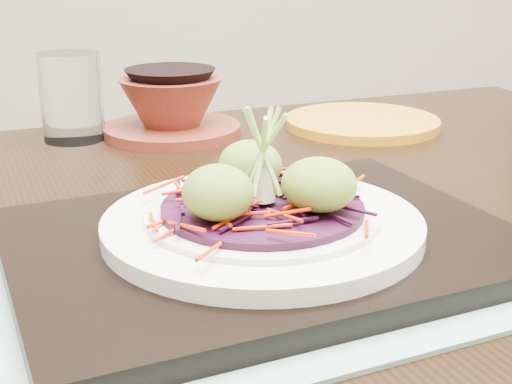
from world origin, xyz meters
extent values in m
cube|color=black|center=(-0.08, -0.08, 0.74)|extent=(1.33, 1.00, 0.04)
cube|color=black|center=(0.41, 0.36, 0.36)|extent=(0.07, 0.07, 0.72)
cube|color=#82A89A|center=(-0.10, -0.17, 0.76)|extent=(0.48, 0.40, 0.00)
cube|color=black|center=(-0.10, -0.17, 0.77)|extent=(0.41, 0.34, 0.02)
cylinder|color=white|center=(-0.10, -0.17, 0.79)|extent=(0.24, 0.24, 0.01)
cylinder|color=white|center=(-0.10, -0.17, 0.80)|extent=(0.17, 0.17, 0.01)
cylinder|color=black|center=(-0.10, -0.17, 0.80)|extent=(0.15, 0.15, 0.01)
ellipsoid|color=olive|center=(-0.14, -0.19, 0.82)|extent=(0.06, 0.06, 0.04)
ellipsoid|color=olive|center=(-0.07, -0.19, 0.82)|extent=(0.06, 0.06, 0.04)
ellipsoid|color=olive|center=(-0.10, -0.14, 0.82)|extent=(0.06, 0.06, 0.04)
cylinder|color=white|center=(-0.24, 0.22, 0.81)|extent=(0.10, 0.10, 0.11)
cylinder|color=maroon|center=(-0.12, 0.22, 0.77)|extent=(0.19, 0.19, 0.01)
cylinder|color=#C68216|center=(0.13, 0.20, 0.77)|extent=(0.22, 0.22, 0.01)
camera|label=1|loc=(-0.23, -0.65, 0.98)|focal=50.00mm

